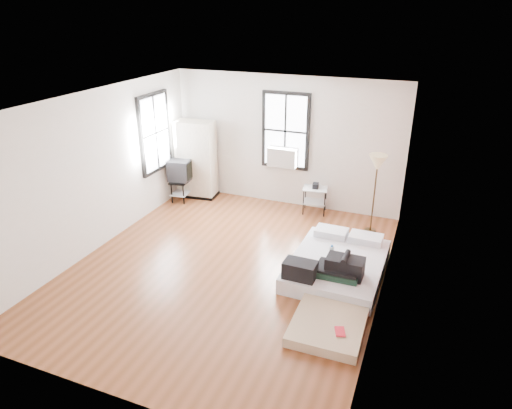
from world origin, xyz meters
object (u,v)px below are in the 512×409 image
at_px(wardrobe, 196,160).
at_px(side_table, 315,193).
at_px(mattress_bare, 334,301).
at_px(tv_stand, 181,171).
at_px(mattress_main, 337,264).
at_px(floor_lamp, 377,167).

height_order(wardrobe, side_table, wardrobe).
height_order(mattress_bare, tv_stand, tv_stand).
distance_m(mattress_main, side_table, 2.43).
relative_size(side_table, floor_lamp, 0.42).
distance_m(floor_lamp, tv_stand, 4.29).
height_order(mattress_main, floor_lamp, floor_lamp).
relative_size(mattress_main, floor_lamp, 1.27).
height_order(mattress_bare, floor_lamp, floor_lamp).
distance_m(mattress_main, tv_stand, 4.39).
xyz_separation_m(mattress_main, side_table, (-0.97, 2.21, 0.27)).
bearing_deg(mattress_bare, side_table, 108.99).
relative_size(wardrobe, tv_stand, 1.84).
height_order(wardrobe, tv_stand, wardrobe).
bearing_deg(floor_lamp, side_table, 160.24).
xyz_separation_m(mattress_bare, floor_lamp, (0.10, 2.72, 1.21)).
bearing_deg(mattress_main, side_table, 114.74).
xyz_separation_m(mattress_bare, side_table, (-1.15, 3.17, 0.33)).
bearing_deg(floor_lamp, tv_stand, 179.21).
height_order(mattress_bare, side_table, side_table).
relative_size(mattress_main, mattress_bare, 1.08).
bearing_deg(tv_stand, side_table, 0.02).
bearing_deg(floor_lamp, mattress_bare, -92.19).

